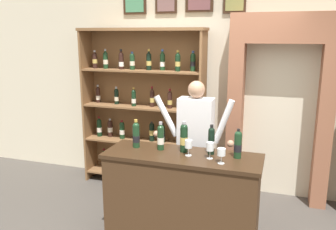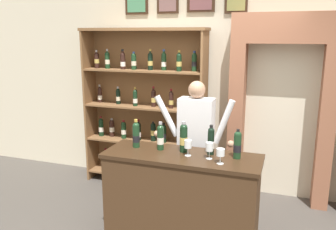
{
  "view_description": "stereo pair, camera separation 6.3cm",
  "coord_description": "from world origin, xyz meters",
  "views": [
    {
      "loc": [
        1.05,
        -3.28,
        2.18
      ],
      "look_at": [
        -0.1,
        0.23,
        1.33
      ],
      "focal_mm": 37.65,
      "sensor_mm": 36.0,
      "label": 1
    },
    {
      "loc": [
        1.11,
        -3.26,
        2.18
      ],
      "look_at": [
        -0.1,
        0.23,
        1.33
      ],
      "focal_mm": 37.65,
      "sensor_mm": 36.0,
      "label": 2
    }
  ],
  "objects": [
    {
      "name": "back_wall",
      "position": [
        -0.0,
        1.6,
        1.76
      ],
      "size": [
        12.0,
        0.19,
        3.51
      ],
      "color": "beige",
      "rests_on": "ground"
    },
    {
      "name": "wine_shelf",
      "position": [
        -0.82,
        1.31,
        1.19
      ],
      "size": [
        1.81,
        0.37,
        2.26
      ],
      "color": "brown",
      "rests_on": "ground"
    },
    {
      "name": "archway_doorway",
      "position": [
        1.03,
        1.46,
        1.38
      ],
      "size": [
        1.3,
        0.45,
        2.44
      ],
      "color": "#935B42",
      "rests_on": "ground"
    },
    {
      "name": "tasting_counter",
      "position": [
        0.13,
        -0.0,
        0.49
      ],
      "size": [
        1.61,
        0.57,
        0.98
      ],
      "color": "#422B19",
      "rests_on": "ground"
    },
    {
      "name": "shopkeeper",
      "position": [
        0.13,
        0.56,
        1.02
      ],
      "size": [
        0.97,
        0.22,
        1.67
      ],
      "color": "#2D3347",
      "rests_on": "ground"
    },
    {
      "name": "tasting_bottle_brunello",
      "position": [
        -0.41,
        0.07,
        1.12
      ],
      "size": [
        0.08,
        0.08,
        0.31
      ],
      "color": "#19381E",
      "rests_on": "tasting_counter"
    },
    {
      "name": "tasting_bottle_super_tuscan",
      "position": [
        -0.13,
        0.08,
        1.12
      ],
      "size": [
        0.07,
        0.07,
        0.3
      ],
      "color": "#19381E",
      "rests_on": "tasting_counter"
    },
    {
      "name": "tasting_bottle_rosso",
      "position": [
        0.12,
        0.09,
        1.14
      ],
      "size": [
        0.08,
        0.08,
        0.32
      ],
      "color": "black",
      "rests_on": "tasting_counter"
    },
    {
      "name": "tasting_bottle_vin_santo",
      "position": [
        0.4,
        0.1,
        1.13
      ],
      "size": [
        0.07,
        0.07,
        0.31
      ],
      "color": "black",
      "rests_on": "tasting_counter"
    },
    {
      "name": "tasting_bottle_riserva",
      "position": [
        0.68,
        0.07,
        1.12
      ],
      "size": [
        0.08,
        0.08,
        0.3
      ],
      "color": "#19381E",
      "rests_on": "tasting_counter"
    },
    {
      "name": "wine_glass_right",
      "position": [
        0.2,
        -0.02,
        1.1
      ],
      "size": [
        0.07,
        0.07,
        0.16
      ],
      "color": "silver",
      "rests_on": "tasting_counter"
    },
    {
      "name": "wine_glass_spare",
      "position": [
        0.55,
        -0.13,
        1.09
      ],
      "size": [
        0.08,
        0.08,
        0.15
      ],
      "color": "silver",
      "rests_on": "tasting_counter"
    },
    {
      "name": "wine_glass_left",
      "position": [
        0.42,
        -0.04,
        1.1
      ],
      "size": [
        0.07,
        0.07,
        0.17
      ],
      "color": "silver",
      "rests_on": "tasting_counter"
    }
  ]
}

